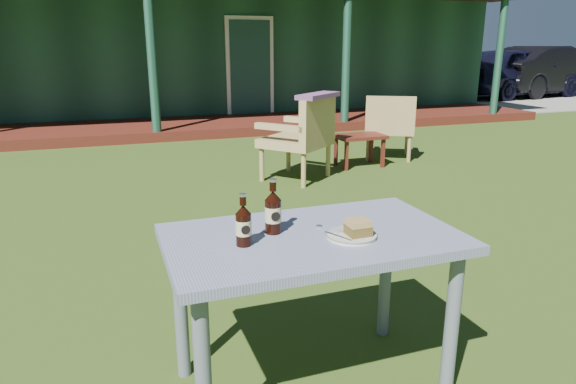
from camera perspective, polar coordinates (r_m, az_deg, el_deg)
name	(u,v)px	position (r m, az deg, el deg)	size (l,w,h in m)	color
ground	(228,253)	(3.80, -6.67, -6.80)	(80.00, 80.00, 0.00)	#334916
pavilion	(132,39)	(12.84, -16.99, 15.98)	(15.80, 8.30, 3.45)	#183F2E
gravel_strip	(515,97)	(16.47, 23.90, 9.60)	(9.00, 6.00, 0.02)	gray
car_near	(516,72)	(16.44, 24.03, 12.07)	(1.70, 4.23, 1.44)	black
car_far	(546,71)	(17.35, 26.77, 11.89)	(1.52, 4.37, 1.44)	black
cafe_table	(312,257)	(2.15, 2.72, -7.24)	(1.20, 0.70, 0.72)	slate
plate	(352,235)	(2.09, 7.07, -4.80)	(0.20, 0.20, 0.01)	silver
cake_slice	(358,227)	(2.08, 7.81, -3.90)	(0.09, 0.09, 0.06)	#53431A
fork	(338,236)	(2.06, 5.58, -4.92)	(0.01, 0.14, 0.00)	silver
cola_bottle_near	(273,212)	(2.10, -1.67, -2.19)	(0.07, 0.07, 0.23)	black
cola_bottle_far	(244,225)	(1.98, -4.97, -3.67)	(0.06, 0.06, 0.21)	black
bottle_cap	(319,226)	(2.19, 3.48, -3.83)	(0.03, 0.03, 0.01)	silver
armchair_left	(303,134)	(5.71, 1.65, 6.45)	(0.93, 0.93, 0.92)	tan
armchair_right	(389,124)	(6.93, 11.19, 7.47)	(0.83, 0.81, 0.84)	tan
floral_throw	(318,96)	(5.56, 3.39, 10.64)	(0.65, 0.21, 0.05)	#6C416B
side_table	(360,139)	(6.45, 7.97, 5.81)	(0.60, 0.40, 0.40)	#4D1B12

